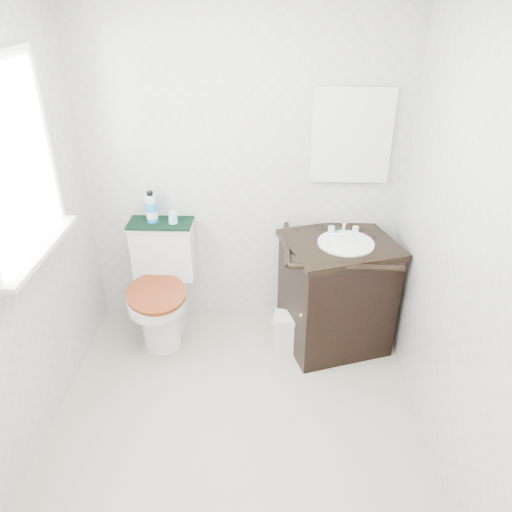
# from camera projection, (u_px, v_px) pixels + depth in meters

# --- Properties ---
(floor) EXTENTS (2.40, 2.40, 0.00)m
(floor) POSITION_uv_depth(u_px,v_px,m) (234.00, 435.00, 2.92)
(floor) COLOR #BCB297
(floor) RESTS_ON ground
(wall_back) EXTENTS (2.40, 0.00, 2.40)m
(wall_back) POSITION_uv_depth(u_px,v_px,m) (243.00, 170.00, 3.38)
(wall_back) COLOR silver
(wall_back) RESTS_ON ground
(wall_front) EXTENTS (2.40, 0.00, 2.40)m
(wall_front) POSITION_uv_depth(u_px,v_px,m) (190.00, 481.00, 1.29)
(wall_front) COLOR silver
(wall_front) RESTS_ON ground
(wall_right) EXTENTS (0.00, 2.40, 2.40)m
(wall_right) POSITION_uv_depth(u_px,v_px,m) (466.00, 260.00, 2.30)
(wall_right) COLOR silver
(wall_right) RESTS_ON ground
(window) EXTENTS (0.02, 0.70, 0.90)m
(window) POSITION_uv_depth(u_px,v_px,m) (11.00, 164.00, 2.42)
(window) COLOR white
(window) RESTS_ON wall_left
(mirror) EXTENTS (0.50, 0.02, 0.60)m
(mirror) POSITION_uv_depth(u_px,v_px,m) (352.00, 136.00, 3.22)
(mirror) COLOR silver
(mirror) RESTS_ON wall_back
(toilet) EXTENTS (0.51, 0.68, 0.84)m
(toilet) POSITION_uv_depth(u_px,v_px,m) (163.00, 291.00, 3.60)
(toilet) COLOR white
(toilet) RESTS_ON floor
(vanity) EXTENTS (0.86, 0.80, 0.92)m
(vanity) POSITION_uv_depth(u_px,v_px,m) (336.00, 291.00, 3.48)
(vanity) COLOR black
(vanity) RESTS_ON floor
(trash_bin) EXTENTS (0.22, 0.19, 0.29)m
(trash_bin) POSITION_uv_depth(u_px,v_px,m) (287.00, 332.00, 3.54)
(trash_bin) COLOR silver
(trash_bin) RESTS_ON floor
(towel) EXTENTS (0.45, 0.22, 0.02)m
(towel) POSITION_uv_depth(u_px,v_px,m) (160.00, 223.00, 3.48)
(towel) COLOR black
(towel) RESTS_ON toilet
(mouthwash_bottle) EXTENTS (0.08, 0.08, 0.22)m
(mouthwash_bottle) POSITION_uv_depth(u_px,v_px,m) (151.00, 208.00, 3.43)
(mouthwash_bottle) COLOR #1A8DE3
(mouthwash_bottle) RESTS_ON towel
(cup) EXTENTS (0.07, 0.07, 0.08)m
(cup) POSITION_uv_depth(u_px,v_px,m) (173.00, 217.00, 3.44)
(cup) COLOR #9AC6FD
(cup) RESTS_ON towel
(soap_bar) EXTENTS (0.08, 0.05, 0.02)m
(soap_bar) POSITION_uv_depth(u_px,v_px,m) (335.00, 231.00, 3.40)
(soap_bar) COLOR #1B8375
(soap_bar) RESTS_ON vanity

